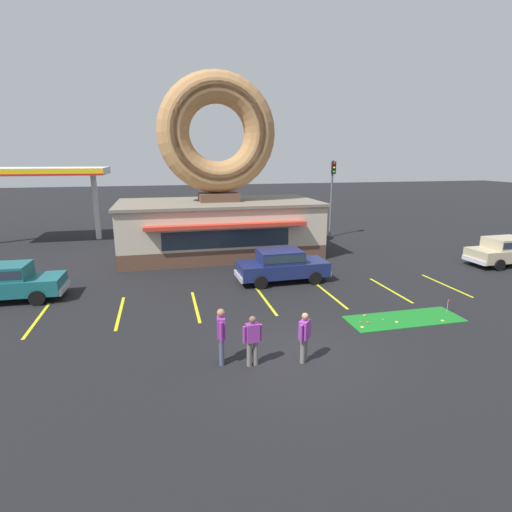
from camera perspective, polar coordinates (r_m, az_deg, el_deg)
The scene contains 27 objects.
ground_plane at distance 12.91m, azimuth 6.04°, elevation -13.92°, with size 160.00×160.00×0.00m, color black.
donut_shop_building at distance 25.02m, azimuth -5.36°, elevation 8.67°, with size 12.30×6.75×10.96m.
putting_mat at distance 16.41m, azimuth 20.43°, elevation -8.43°, with size 4.46×1.55×0.03m, color #197523.
mini_donut_near_left at distance 15.13m, azimuth 14.93°, elevation -9.79°, with size 0.13×0.13×0.04m, color #E5C666.
mini_donut_near_right at distance 16.20m, azimuth 15.22°, elevation -8.18°, with size 0.13×0.13×0.04m, color #D17F47.
mini_donut_mid_left at distance 16.71m, azimuth 25.10°, elevation -8.37°, with size 0.13×0.13×0.04m, color #E5C666.
mini_donut_mid_centre at distance 15.93m, azimuth 19.45°, elevation -8.89°, with size 0.13×0.13×0.04m, color #E5C666.
mini_donut_mid_right at distance 15.57m, azimuth 15.68°, elevation -9.13°, with size 0.13×0.13×0.04m, color brown.
mini_donut_far_left at distance 15.55m, azimuth 14.74°, elevation -9.11°, with size 0.13×0.13×0.04m, color brown.
golf_ball at distance 16.01m, azimuth 17.67°, elevation -8.63°, with size 0.04×0.04×0.04m, color white.
putting_flag_pin at distance 17.53m, azimuth 25.82°, elevation -6.05°, with size 0.13×0.01×0.55m.
car_teal at distance 20.12m, azimuth -32.14°, elevation -3.06°, with size 4.61×2.08×1.60m.
car_navy at distance 19.72m, azimuth 3.66°, elevation -1.20°, with size 4.60×2.06×1.60m.
car_champagne at distance 26.80m, azimuth 32.15°, elevation 0.72°, with size 4.61×2.09×1.60m.
pedestrian_blue_sweater_man at distance 11.91m, azimuth -0.51°, elevation -11.73°, with size 0.59×0.28×1.56m.
pedestrian_hooded_kid at distance 12.20m, azimuth 6.95°, elevation -11.16°, with size 0.44×0.46×1.56m.
pedestrian_leather_jacket_man at distance 12.00m, azimuth -4.98°, elevation -10.96°, with size 0.30×0.59×1.74m.
trash_bin at distance 22.91m, azimuth -18.21°, elevation -0.70°, with size 0.57×0.57×0.97m.
traffic_light_pole at distance 31.00m, azimuth 10.82°, elevation 9.44°, with size 0.28×0.47×5.80m.
gas_station_canopy at distance 32.60m, azimuth -28.46°, elevation 10.27°, with size 9.00×4.46×5.30m.
parking_stripe_far_left at distance 17.51m, azimuth -28.75°, elevation -7.94°, with size 0.12×3.60×0.01m, color yellow.
parking_stripe_left at distance 16.93m, azimuth -18.86°, elevation -7.64°, with size 0.12×3.60×0.01m, color yellow.
parking_stripe_mid_left at distance 16.88m, azimuth -8.61°, elevation -7.09°, with size 0.12×3.60×0.01m, color yellow.
parking_stripe_centre at distance 17.35m, azimuth 1.36°, elevation -6.34°, with size 0.12×3.60×0.01m, color yellow.
parking_stripe_mid_right at distance 18.30m, azimuth 10.53°, elevation -5.48°, with size 0.12×3.60×0.01m, color yellow.
parking_stripe_right at distance 19.67m, azimuth 18.57°, elevation -4.60°, with size 0.12×3.60×0.01m, color yellow.
parking_stripe_far_right at distance 21.38m, azimuth 25.44°, elevation -3.78°, with size 0.12×3.60×0.01m, color yellow.
Camera 1 is at (-3.91, -10.73, 6.02)m, focal length 28.00 mm.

